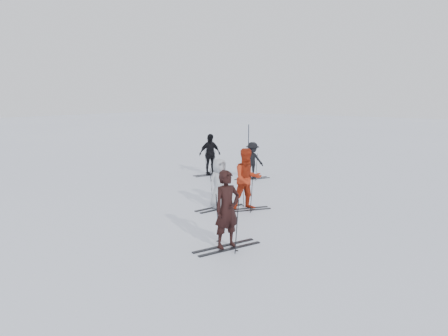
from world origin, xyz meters
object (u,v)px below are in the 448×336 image
(skier_near_dark, at_px, (227,210))
(skier_grey, at_px, (219,184))
(skier_red, at_px, (247,180))
(piste_marker, at_px, (249,144))
(skier_uphill_far, at_px, (252,161))
(skier_uphill_left, at_px, (210,155))

(skier_near_dark, bearing_deg, skier_grey, 59.41)
(skier_red, distance_m, skier_grey, 0.94)
(skier_near_dark, distance_m, skier_red, 3.60)
(piste_marker, bearing_deg, skier_uphill_far, -53.54)
(skier_near_dark, xyz_separation_m, skier_grey, (-2.46, 2.84, -0.14))
(skier_near_dark, relative_size, skier_uphill_far, 1.18)
(skier_grey, height_order, skier_uphill_far, skier_grey)
(skier_grey, distance_m, skier_uphill_left, 5.96)
(skier_near_dark, distance_m, skier_uphill_left, 9.71)
(skier_grey, xyz_separation_m, piste_marker, (-4.59, 8.41, 0.24))
(skier_red, bearing_deg, skier_grey, 147.64)
(piste_marker, bearing_deg, skier_uphill_left, -81.60)
(skier_red, xyz_separation_m, skier_uphill_left, (-4.84, 4.03, -0.05))
(skier_grey, bearing_deg, skier_red, -53.45)
(skier_near_dark, distance_m, skier_grey, 3.76)
(skier_uphill_left, height_order, piste_marker, piste_marker)
(skier_red, bearing_deg, piste_marker, 67.37)
(skier_red, distance_m, skier_uphill_far, 5.21)
(piste_marker, bearing_deg, skier_red, -55.92)
(skier_near_dark, height_order, piste_marker, piste_marker)
(skier_red, distance_m, skier_uphill_left, 6.30)
(skier_grey, bearing_deg, skier_near_dark, -126.87)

